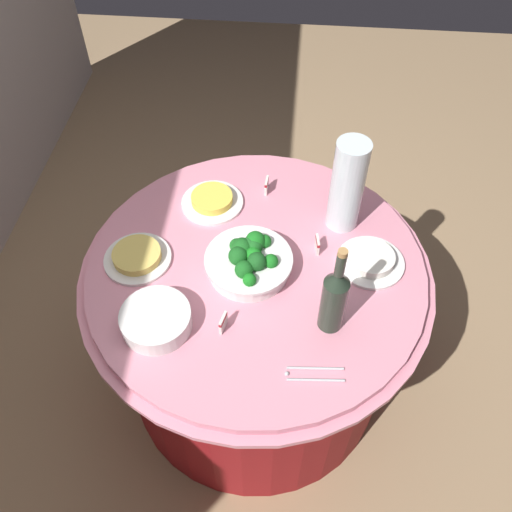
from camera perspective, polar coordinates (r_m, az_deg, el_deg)
The scene contains 13 objects.
ground_plane at distance 2.39m, azimuth 0.00°, elevation -12.10°, with size 6.00×6.00×0.00m, color #9E7F5B.
buffet_table at distance 2.07m, azimuth 0.00°, elevation -7.32°, with size 1.16×1.16×0.74m.
broccoli_bowl at distance 1.72m, azimuth -0.73°, elevation -0.46°, with size 0.28×0.28×0.11m.
plate_stack at distance 1.64m, azimuth -10.39°, elevation -6.58°, with size 0.21×0.21×0.06m.
wine_bottle at distance 1.55m, azimuth 8.16°, elevation -4.39°, with size 0.07×0.07×0.34m.
decorative_fruit_vase at distance 1.81m, azimuth 9.47°, elevation 7.04°, with size 0.11×0.11×0.34m.
serving_tongs at distance 1.56m, azimuth 5.96°, elevation -12.17°, with size 0.06×0.17×0.01m.
food_plate_noodles at distance 1.81m, azimuth -12.30°, elevation -0.08°, with size 0.22×0.22×0.04m.
food_plate_rice at distance 1.80m, azimuth 11.90°, elevation -0.42°, with size 0.22×0.22×0.04m.
food_plate_fried_egg at distance 1.95m, azimuth -4.60°, elevation 5.80°, with size 0.22×0.22×0.04m.
label_placard_front at distance 1.98m, azimuth 1.12°, elevation 7.45°, with size 0.05×0.01×0.05m.
label_placard_mid at distance 1.61m, azimuth -3.45°, elevation -6.90°, with size 0.05×0.02×0.05m.
label_placard_rear at distance 1.80m, azimuth 6.43°, elevation 1.26°, with size 0.05×0.02×0.05m.
Camera 1 is at (-1.09, -0.10, 2.13)m, focal length 38.31 mm.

